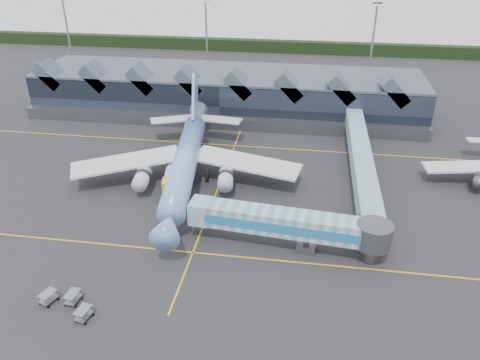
# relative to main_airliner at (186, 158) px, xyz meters

# --- Properties ---
(ground) EXTENTS (260.00, 260.00, 0.00)m
(ground) POSITION_rel_main_airliner_xyz_m (5.85, -12.08, -4.38)
(ground) COLOR #28282A
(ground) RESTS_ON ground
(taxi_stripes) EXTENTS (120.00, 60.00, 0.01)m
(taxi_stripes) POSITION_rel_main_airliner_xyz_m (5.85, -2.08, -4.38)
(taxi_stripes) COLOR gold
(taxi_stripes) RESTS_ON ground
(tree_line_far) EXTENTS (260.00, 4.00, 4.00)m
(tree_line_far) POSITION_rel_main_airliner_xyz_m (5.85, 97.92, -2.38)
(tree_line_far) COLOR black
(tree_line_far) RESTS_ON ground
(terminal) EXTENTS (90.00, 22.25, 12.52)m
(terminal) POSITION_rel_main_airliner_xyz_m (0.78, 35.27, 0.50)
(terminal) COLOR black
(terminal) RESTS_ON ground
(light_masts) EXTENTS (132.40, 42.56, 22.45)m
(light_masts) POSITION_rel_main_airliner_xyz_m (26.85, 50.72, 8.11)
(light_masts) COLOR gray
(light_masts) RESTS_ON ground
(main_airliner) EXTENTS (40.02, 46.39, 14.91)m
(main_airliner) POSITION_rel_main_airliner_xyz_m (0.00, 0.00, 0.00)
(main_airliner) COLOR #658DCC
(main_airliner) RESTS_ON ground
(jet_bridge) EXTENTS (27.62, 6.56, 5.81)m
(jet_bridge) POSITION_rel_main_airliner_xyz_m (19.98, -17.13, -0.47)
(jet_bridge) COLOR #6592A8
(jet_bridge) RESTS_ON ground
(fuel_truck) EXTENTS (4.69, 10.89, 3.62)m
(fuel_truck) POSITION_rel_main_airliner_xyz_m (-1.99, -2.09, -2.35)
(fuel_truck) COLOR black
(fuel_truck) RESTS_ON ground
(baggage_carts) EXTENTS (7.18, 4.52, 1.43)m
(baggage_carts) POSITION_rel_main_airliner_xyz_m (-6.04, -32.59, -3.58)
(baggage_carts) COLOR gray
(baggage_carts) RESTS_ON ground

